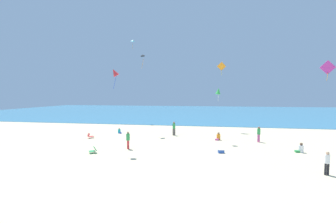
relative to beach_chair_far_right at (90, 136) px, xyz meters
The scene contains 18 objects.
ground_plane 9.38m from the beach_chair_far_right, ahead, with size 120.00×120.00×0.00m, color beige.
ocean_water 42.60m from the beach_chair_far_right, 77.29° to the left, with size 120.00×60.00×0.05m, color teal.
beach_chair_far_right is the anchor object (origin of this frame).
beach_chair_near_camera 6.94m from the beach_chair_far_right, 59.15° to the right, with size 0.79×0.79×0.53m.
cooler_box 14.44m from the beach_chair_far_right, 16.48° to the right, with size 0.54×0.45×0.29m.
person_0 4.07m from the beach_chair_far_right, 61.37° to the left, with size 0.60×0.56×0.68m.
person_1 13.90m from the beach_chair_far_right, ahead, with size 0.63×0.73×0.82m.
person_2 17.83m from the beach_chair_far_right, ahead, with size 0.44×0.44×1.57m.
person_3 7.21m from the beach_chair_far_right, 35.09° to the right, with size 0.44×0.44×1.56m.
person_4 9.45m from the beach_chair_far_right, 20.76° to the left, with size 0.34×0.34×1.61m.
person_5 20.51m from the beach_chair_far_right, ahead, with size 0.68×0.42×0.82m.
person_6 21.46m from the beach_chair_far_right, 22.86° to the right, with size 0.33×0.33×1.42m.
kite_teal 21.20m from the beach_chair_far_right, 91.55° to the left, with size 0.71×0.68×1.47m.
kite_magenta 23.49m from the beach_chair_far_right, ahead, with size 1.18×0.17×1.69m.
kite_orange 18.65m from the beach_chair_far_right, 30.63° to the left, with size 1.18×0.39×1.73m.
kite_red 9.66m from the beach_chair_far_right, 44.81° to the right, with size 0.85×0.71×1.72m.
kite_green 14.55m from the beach_chair_far_right, ahead, with size 0.69×0.64×1.34m.
kite_black 11.24m from the beach_chair_far_right, 41.70° to the left, with size 0.58×0.68×1.73m.
Camera 1 is at (3.47, -13.24, 4.77)m, focal length 24.68 mm.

